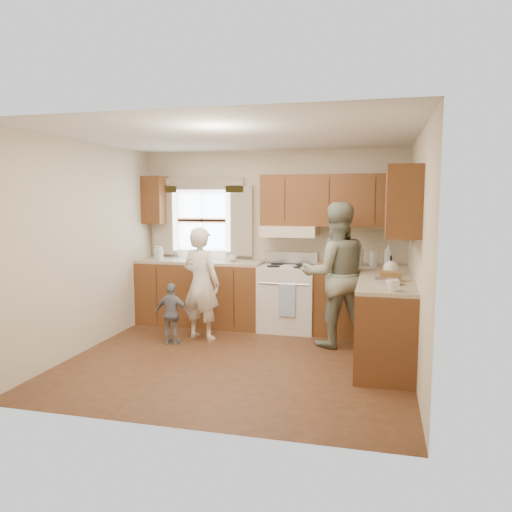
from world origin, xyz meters
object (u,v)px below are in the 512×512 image
(stove, at_px, (288,297))
(woman_left, at_px, (201,284))
(child, at_px, (172,314))
(woman_right, at_px, (335,275))

(stove, xyz_separation_m, woman_left, (-1.01, -0.73, 0.27))
(stove, relative_size, child, 1.38)
(woman_right, bearing_deg, child, -7.47)
(stove, distance_m, child, 1.65)
(woman_left, bearing_deg, woman_right, -161.18)
(stove, xyz_separation_m, child, (-1.29, -1.03, -0.08))
(woman_left, bearing_deg, child, 60.22)
(woman_left, xyz_separation_m, woman_right, (1.71, 0.15, 0.16))
(woman_right, bearing_deg, woman_left, -15.05)
(woman_left, height_order, woman_right, woman_right)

